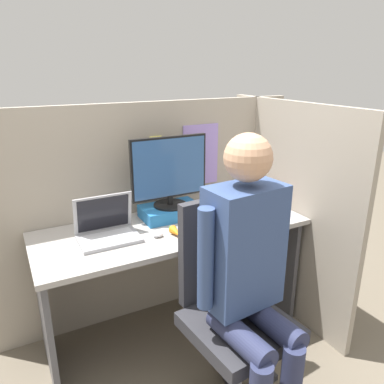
{
  "coord_description": "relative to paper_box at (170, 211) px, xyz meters",
  "views": [
    {
      "loc": [
        -0.84,
        -1.54,
        1.65
      ],
      "look_at": [
        0.05,
        0.15,
        1.0
      ],
      "focal_mm": 35.0,
      "sensor_mm": 36.0,
      "label": 1
    }
  ],
  "objects": [
    {
      "name": "ground_plane",
      "position": [
        -0.04,
        -0.44,
        -0.79
      ],
      "size": [
        12.0,
        12.0,
        0.0
      ],
      "primitive_type": "plane",
      "color": "#665B4C"
    },
    {
      "name": "cubicle_panel_back",
      "position": [
        -0.04,
        0.2,
        -0.06
      ],
      "size": [
        2.09,
        0.05,
        1.44
      ],
      "color": "gray",
      "rests_on": "ground"
    },
    {
      "name": "monitor",
      "position": [
        -0.0,
        0.0,
        0.26
      ],
      "size": [
        0.48,
        0.2,
        0.43
      ],
      "color": "black",
      "rests_on": "paper_box"
    },
    {
      "name": "carrot_toy",
      "position": [
        -0.09,
        -0.27,
        -0.01
      ],
      "size": [
        0.05,
        0.12,
        0.05
      ],
      "color": "orange",
      "rests_on": "desk"
    },
    {
      "name": "stapler",
      "position": [
        0.64,
        -0.17,
        -0.02
      ],
      "size": [
        0.04,
        0.14,
        0.04
      ],
      "color": "#A31919",
      "rests_on": "desk"
    },
    {
      "name": "laptop",
      "position": [
        -0.43,
        -0.12,
        0.01
      ],
      "size": [
        0.32,
        0.23,
        0.24
      ],
      "color": "#99999E",
      "rests_on": "desk"
    },
    {
      "name": "office_chair",
      "position": [
        0.02,
        -0.67,
        -0.25
      ],
      "size": [
        0.53,
        0.57,
        1.04
      ],
      "color": "#2D2D33",
      "rests_on": "ground"
    },
    {
      "name": "desk",
      "position": [
        -0.04,
        -0.13,
        -0.22
      ],
      "size": [
        1.59,
        0.61,
        0.75
      ],
      "color": "#9E9993",
      "rests_on": "ground"
    },
    {
      "name": "paper_box",
      "position": [
        0.0,
        0.0,
        0.0
      ],
      "size": [
        0.36,
        0.22,
        0.08
      ],
      "color": "#236BAD",
      "rests_on": "desk"
    },
    {
      "name": "mouse",
      "position": [
        -0.18,
        -0.23,
        -0.02
      ],
      "size": [
        0.06,
        0.04,
        0.03
      ],
      "color": "silver",
      "rests_on": "desk"
    },
    {
      "name": "person",
      "position": [
        0.0,
        -0.83,
        0.02
      ],
      "size": [
        0.48,
        0.48,
        1.39
      ],
      "color": "#282D4C",
      "rests_on": "ground"
    },
    {
      "name": "cubicle_panel_right",
      "position": [
        0.78,
        -0.19,
        -0.07
      ],
      "size": [
        0.04,
        1.23,
        1.44
      ],
      "color": "gray",
      "rests_on": "ground"
    }
  ]
}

